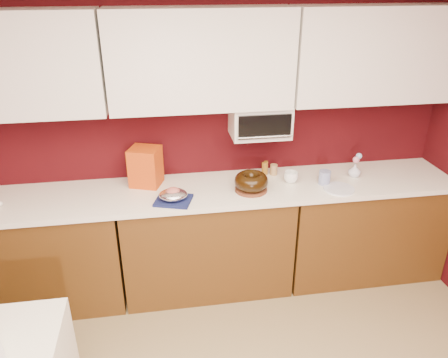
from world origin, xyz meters
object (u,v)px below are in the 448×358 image
object	(u,v)px
foil_ham_nest	(173,195)
pandoro_box	(146,167)
bundt_cake	(251,181)
coffee_mug	(291,176)
blue_jar	(324,177)
toaster_oven	(260,120)
flower_vase	(355,170)

from	to	relation	value
foil_ham_nest	pandoro_box	world-z (taller)	pandoro_box
bundt_cake	foil_ham_nest	world-z (taller)	bundt_cake
coffee_mug	blue_jar	xyz separation A→B (m)	(0.25, -0.07, 0.00)
toaster_oven	foil_ham_nest	xyz separation A→B (m)	(-0.71, -0.33, -0.42)
toaster_oven	flower_vase	world-z (taller)	toaster_oven
coffee_mug	flower_vase	world-z (taller)	flower_vase
toaster_oven	blue_jar	size ratio (longest dim) A/B	4.13
toaster_oven	flower_vase	bearing A→B (deg)	-9.70
coffee_mug	blue_jar	size ratio (longest dim) A/B	0.99
coffee_mug	blue_jar	distance (m)	0.26
flower_vase	blue_jar	bearing A→B (deg)	-162.47
foil_ham_nest	flower_vase	bearing A→B (deg)	7.80
toaster_oven	bundt_cake	size ratio (longest dim) A/B	1.75
foil_ham_nest	blue_jar	world-z (taller)	blue_jar
pandoro_box	bundt_cake	bearing A→B (deg)	2.88
foil_ham_nest	pandoro_box	distance (m)	0.39
bundt_cake	pandoro_box	size ratio (longest dim) A/B	0.85
blue_jar	flower_vase	size ratio (longest dim) A/B	0.91
foil_ham_nest	flower_vase	size ratio (longest dim) A/B	1.72
foil_ham_nest	coffee_mug	distance (m)	0.95
foil_ham_nest	coffee_mug	world-z (taller)	coffee_mug
toaster_oven	pandoro_box	bearing A→B (deg)	-179.20
bundt_cake	coffee_mug	world-z (taller)	bundt_cake
bundt_cake	coffee_mug	size ratio (longest dim) A/B	2.38
foil_ham_nest	coffee_mug	size ratio (longest dim) A/B	1.92
blue_jar	foil_ham_nest	bearing A→B (deg)	-174.68
toaster_oven	pandoro_box	xyz separation A→B (m)	(-0.90, -0.01, -0.32)
toaster_oven	foil_ham_nest	size ratio (longest dim) A/B	2.18
foil_ham_nest	blue_jar	bearing A→B (deg)	5.32
toaster_oven	blue_jar	world-z (taller)	toaster_oven
toaster_oven	blue_jar	xyz separation A→B (m)	(0.48, -0.22, -0.42)
coffee_mug	flower_vase	distance (m)	0.54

